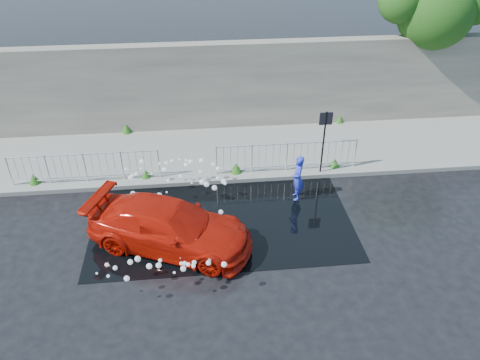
% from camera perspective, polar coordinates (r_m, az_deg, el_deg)
% --- Properties ---
extents(ground, '(90.00, 90.00, 0.00)m').
position_cam_1_polar(ground, '(14.07, -4.02, -7.18)').
color(ground, black).
rests_on(ground, ground).
extents(pavement, '(30.00, 4.00, 0.15)m').
position_cam_1_polar(pavement, '(18.13, -4.73, 3.30)').
color(pavement, gray).
rests_on(pavement, ground).
extents(curb, '(30.00, 0.25, 0.16)m').
position_cam_1_polar(curb, '(16.42, -4.50, -0.17)').
color(curb, gray).
rests_on(curb, ground).
extents(retaining_wall, '(30.00, 0.60, 3.50)m').
position_cam_1_polar(retaining_wall, '(19.31, -5.21, 11.27)').
color(retaining_wall, '#5E574F').
rests_on(retaining_wall, pavement).
extents(puddle, '(8.00, 5.00, 0.01)m').
position_cam_1_polar(puddle, '(14.85, -2.26, -4.54)').
color(puddle, black).
rests_on(puddle, ground).
extents(sign_post, '(0.45, 0.06, 2.50)m').
position_cam_1_polar(sign_post, '(16.25, 10.26, 5.71)').
color(sign_post, black).
rests_on(sign_post, ground).
extents(tree, '(5.07, 3.07, 6.39)m').
position_cam_1_polar(tree, '(21.09, 23.54, 18.95)').
color(tree, '#332114').
rests_on(tree, ground).
extents(railing_left, '(5.05, 0.05, 1.10)m').
position_cam_1_polar(railing_left, '(16.82, -18.38, 1.58)').
color(railing_left, silver).
rests_on(railing_left, pavement).
extents(railing_right, '(5.05, 0.05, 1.10)m').
position_cam_1_polar(railing_right, '(16.67, 5.73, 2.96)').
color(railing_right, silver).
rests_on(railing_right, pavement).
extents(weeds, '(12.17, 3.93, 0.37)m').
position_cam_1_polar(weeds, '(17.62, -5.67, 3.21)').
color(weeds, '#1F5717').
rests_on(weeds, pavement).
extents(water_spray, '(3.56, 5.44, 0.96)m').
position_cam_1_polar(water_spray, '(14.27, -7.83, -3.02)').
color(water_spray, white).
rests_on(water_spray, ground).
extents(red_car, '(5.14, 3.63, 1.38)m').
position_cam_1_polar(red_car, '(13.53, -8.52, -5.65)').
color(red_car, '#B81407').
rests_on(red_car, ground).
extents(person, '(0.41, 0.60, 1.58)m').
position_cam_1_polar(person, '(15.36, 7.04, 0.23)').
color(person, '#2934CD').
rests_on(person, ground).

